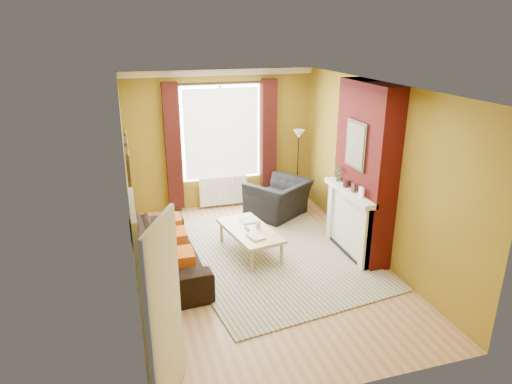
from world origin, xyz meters
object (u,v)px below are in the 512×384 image
at_px(sofa, 167,251).
at_px(coffee_table, 250,232).
at_px(wicker_stool, 265,204).
at_px(floor_lamp, 298,146).
at_px(armchair, 278,199).

xyz_separation_m(sofa, coffee_table, (1.37, 0.19, 0.06)).
relative_size(sofa, wicker_stool, 4.93).
bearing_deg(coffee_table, floor_lamp, 40.42).
relative_size(coffee_table, wicker_stool, 3.03).
distance_m(sofa, wicker_stool, 2.72).
bearing_deg(armchair, floor_lamp, -172.41).
xyz_separation_m(coffee_table, floor_lamp, (1.60, 1.96, 0.86)).
xyz_separation_m(sofa, floor_lamp, (2.97, 2.14, 0.92)).
relative_size(sofa, armchair, 2.07).
distance_m(sofa, floor_lamp, 3.78).
relative_size(armchair, coffee_table, 0.79).
relative_size(sofa, coffee_table, 1.63).
distance_m(armchair, coffee_table, 1.71).
bearing_deg(wicker_stool, sofa, -141.21).
bearing_deg(floor_lamp, wicker_stool, -152.52).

